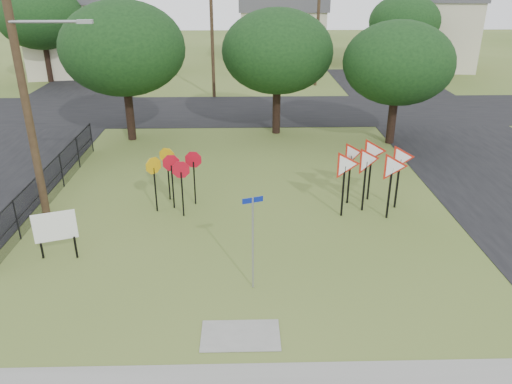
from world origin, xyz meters
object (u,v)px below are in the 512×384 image
street_name_sign (253,237)px  info_board (55,228)px  stop_sign_cluster (174,168)px  yield_sign_cluster (371,162)px

street_name_sign → info_board: size_ratio=1.77×
stop_sign_cluster → info_board: bearing=-131.7°
yield_sign_cluster → street_name_sign: bearing=-131.3°
street_name_sign → stop_sign_cluster: 6.19m
street_name_sign → stop_sign_cluster: size_ratio=1.31×
street_name_sign → yield_sign_cluster: bearing=48.7°
street_name_sign → info_board: street_name_sign is taller
street_name_sign → yield_sign_cluster: size_ratio=0.86×
yield_sign_cluster → info_board: (-10.72, -3.38, -0.85)m
street_name_sign → stop_sign_cluster: street_name_sign is taller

